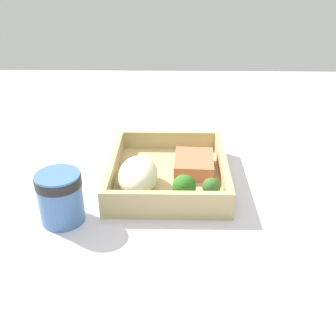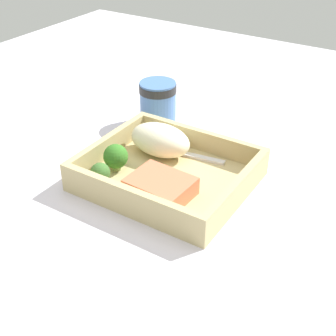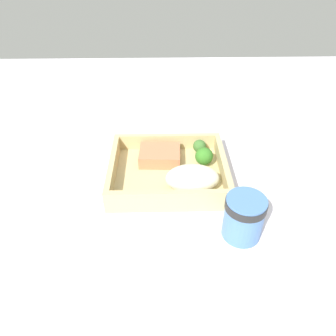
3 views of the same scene
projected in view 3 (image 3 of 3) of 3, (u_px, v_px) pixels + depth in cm
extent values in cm
cube|color=silver|center=(168.00, 181.00, 74.27)|extent=(160.00, 160.00, 2.00)
cube|color=tan|center=(168.00, 175.00, 73.31)|extent=(25.49, 21.93, 1.20)
cube|color=tan|center=(169.00, 199.00, 63.58)|extent=(25.49, 1.20, 3.71)
cube|color=tan|center=(167.00, 141.00, 80.06)|extent=(25.49, 1.20, 3.71)
cube|color=tan|center=(113.00, 167.00, 71.60)|extent=(1.20, 19.53, 3.71)
cube|color=tan|center=(223.00, 166.00, 72.03)|extent=(1.20, 19.53, 3.71)
cube|color=#DE714E|center=(160.00, 155.00, 76.00)|extent=(9.66, 7.83, 2.87)
ellipsoid|color=beige|center=(192.00, 178.00, 67.24)|extent=(11.10, 6.92, 5.40)
cylinder|color=#7EA660|center=(199.00, 151.00, 78.71)|extent=(1.19, 1.19, 1.26)
sphere|color=#3B682C|center=(199.00, 146.00, 77.81)|extent=(3.14, 3.14, 3.14)
cylinder|color=#88A059|center=(204.00, 163.00, 74.98)|extent=(1.55, 1.55, 1.38)
sphere|color=#337122|center=(204.00, 156.00, 73.89)|extent=(4.07, 4.07, 4.07)
cube|color=silver|center=(167.00, 194.00, 67.08)|extent=(12.43, 2.84, 0.44)
cube|color=silver|center=(204.00, 190.00, 68.11)|extent=(3.68, 2.66, 0.44)
cylinder|color=#4973B1|center=(244.00, 218.00, 57.91)|extent=(7.05, 7.05, 8.54)
cylinder|color=black|center=(246.00, 205.00, 56.03)|extent=(7.26, 7.26, 1.54)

